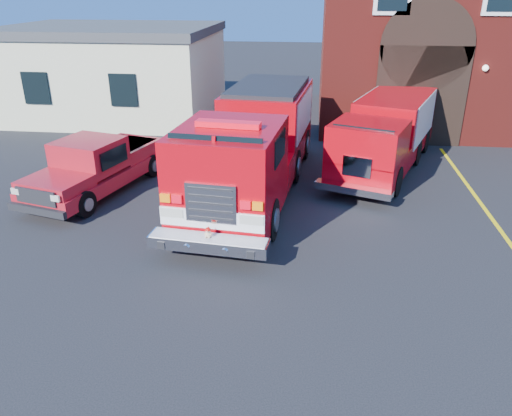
# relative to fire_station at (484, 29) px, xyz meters

# --- Properties ---
(ground) EXTENTS (100.00, 100.00, 0.00)m
(ground) POSITION_rel_fire_station_xyz_m (-8.99, -13.98, -4.25)
(ground) COLOR black
(ground) RESTS_ON ground
(parking_stripe_near) EXTENTS (0.12, 3.00, 0.01)m
(parking_stripe_near) POSITION_rel_fire_station_xyz_m (-2.49, -12.98, -4.25)
(parking_stripe_near) COLOR yellow
(parking_stripe_near) RESTS_ON ground
(parking_stripe_mid) EXTENTS (0.12, 3.00, 0.01)m
(parking_stripe_mid) POSITION_rel_fire_station_xyz_m (-2.49, -9.98, -4.25)
(parking_stripe_mid) COLOR yellow
(parking_stripe_mid) RESTS_ON ground
(parking_stripe_far) EXTENTS (0.12, 3.00, 0.01)m
(parking_stripe_far) POSITION_rel_fire_station_xyz_m (-2.49, -6.98, -4.25)
(parking_stripe_far) COLOR yellow
(parking_stripe_far) RESTS_ON ground
(fire_station) EXTENTS (15.20, 10.20, 8.45)m
(fire_station) POSITION_rel_fire_station_xyz_m (0.00, 0.00, 0.00)
(fire_station) COLOR maroon
(fire_station) RESTS_ON ground
(side_building) EXTENTS (10.20, 8.20, 4.35)m
(side_building) POSITION_rel_fire_station_xyz_m (-17.99, -0.99, -2.05)
(side_building) COLOR beige
(side_building) RESTS_ON ground
(fire_engine) EXTENTS (3.65, 10.07, 3.03)m
(fire_engine) POSITION_rel_fire_station_xyz_m (-9.57, -10.86, -2.68)
(fire_engine) COLOR black
(fire_engine) RESTS_ON ground
(pickup_truck) EXTENTS (3.27, 5.79, 1.79)m
(pickup_truck) POSITION_rel_fire_station_xyz_m (-14.57, -11.54, -3.40)
(pickup_truck) COLOR black
(pickup_truck) RESTS_ON ground
(secondary_truck) EXTENTS (4.72, 7.80, 2.42)m
(secondary_truck) POSITION_rel_fire_station_xyz_m (-5.13, -8.08, -2.93)
(secondary_truck) COLOR black
(secondary_truck) RESTS_ON ground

